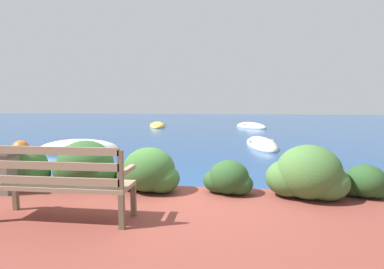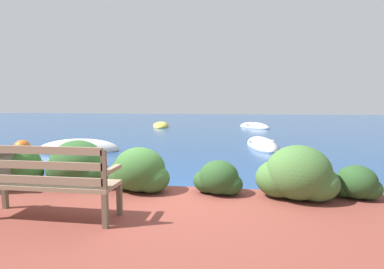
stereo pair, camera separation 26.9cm
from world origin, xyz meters
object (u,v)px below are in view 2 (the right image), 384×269
Objects in this scene: rowboat_mid at (262,145)px; rowboat_far at (161,126)px; park_bench at (47,180)px; rowboat_nearest at (79,150)px; mooring_buoy at (22,148)px; rowboat_outer at (254,127)px.

rowboat_far reaches higher than rowboat_mid.
park_bench is 0.59× the size of rowboat_nearest.
rowboat_outer is at bearing 52.10° from mooring_buoy.
rowboat_nearest is 4.75× the size of mooring_buoy.
mooring_buoy is (-2.16, -10.93, 0.04)m from rowboat_far.
rowboat_mid is 0.99× the size of rowboat_far.
rowboat_far is (-6.15, 8.81, 0.00)m from rowboat_mid.
rowboat_outer reaches higher than rowboat_mid.
rowboat_nearest is 2.11m from mooring_buoy.
park_bench is 7.93m from mooring_buoy.
rowboat_far is 1.03× the size of rowboat_outer.
rowboat_outer is (3.47, 17.05, -0.65)m from park_bench.
park_bench is at bearing -29.65° from rowboat_mid.
rowboat_outer is 13.92m from mooring_buoy.
mooring_buoy is (-5.08, 6.06, -0.61)m from park_bench.
rowboat_mid is at bearing 22.71° from rowboat_far.
rowboat_far is (-2.92, 16.99, -0.65)m from park_bench.
rowboat_nearest is 12.75m from rowboat_outer.
rowboat_nearest is (-2.97, 6.04, -0.64)m from park_bench.
rowboat_mid is at bearing 65.56° from park_bench.
park_bench is at bearing -81.24° from rowboat_nearest.
mooring_buoy reaches higher than rowboat_mid.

